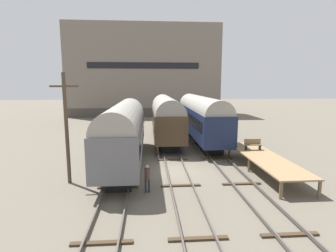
# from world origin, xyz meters

# --- Properties ---
(ground_plane) EXTENTS (200.00, 200.00, 0.00)m
(ground_plane) POSITION_xyz_m (0.00, 0.00, 0.00)
(ground_plane) COLOR #60594C
(track_left) EXTENTS (2.60, 60.00, 0.26)m
(track_left) POSITION_xyz_m (-4.06, 0.00, 0.14)
(track_left) COLOR #4C4742
(track_left) RESTS_ON ground
(track_middle) EXTENTS (2.60, 60.00, 0.26)m
(track_middle) POSITION_xyz_m (0.00, 0.00, 0.14)
(track_middle) COLOR #4C4742
(track_middle) RESTS_ON ground
(track_right) EXTENTS (2.60, 60.00, 0.26)m
(track_right) POSITION_xyz_m (4.06, 0.00, 0.14)
(track_right) COLOR #4C4742
(track_right) RESTS_ON ground
(train_car_navy) EXTENTS (2.94, 17.77, 5.24)m
(train_car_navy) POSITION_xyz_m (4.06, 11.16, 2.99)
(train_car_navy) COLOR black
(train_car_navy) RESTS_ON ground
(train_car_grey) EXTENTS (2.95, 15.14, 5.10)m
(train_car_grey) POSITION_xyz_m (-4.06, 2.38, 2.89)
(train_car_grey) COLOR black
(train_car_grey) RESTS_ON ground
(train_car_brown) EXTENTS (3.10, 15.15, 5.18)m
(train_car_brown) POSITION_xyz_m (0.00, 11.46, 2.92)
(train_car_brown) COLOR black
(train_car_brown) RESTS_ON ground
(station_platform) EXTENTS (2.63, 10.03, 1.15)m
(station_platform) POSITION_xyz_m (6.69, -0.49, 1.05)
(station_platform) COLOR #8C704C
(station_platform) RESTS_ON ground
(bench) EXTENTS (1.40, 0.40, 0.91)m
(bench) POSITION_xyz_m (6.64, 1.68, 1.64)
(bench) COLOR brown
(bench) RESTS_ON station_platform
(person_worker) EXTENTS (0.32, 0.32, 1.77)m
(person_worker) POSITION_xyz_m (-2.18, -3.82, 1.07)
(person_worker) COLOR #282833
(person_worker) RESTS_ON ground
(utility_pole) EXTENTS (1.80, 0.24, 7.34)m
(utility_pole) POSITION_xyz_m (-7.42, -1.84, 3.83)
(utility_pole) COLOR #473828
(utility_pole) RESTS_ON ground
(warehouse_building) EXTENTS (31.59, 10.15, 18.79)m
(warehouse_building) POSITION_xyz_m (-2.93, 39.31, 9.39)
(warehouse_building) COLOR #46403A
(warehouse_building) RESTS_ON ground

